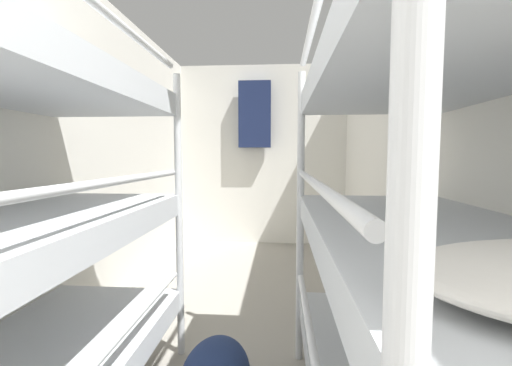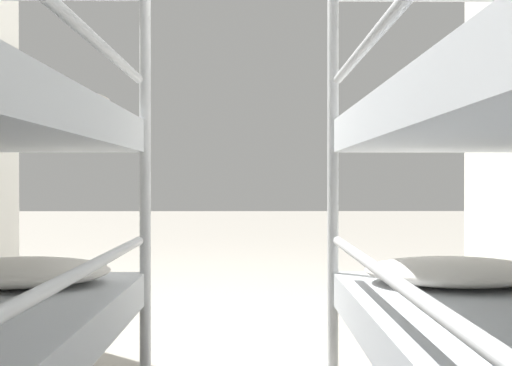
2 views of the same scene
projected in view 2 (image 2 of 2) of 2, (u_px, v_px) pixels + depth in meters
ground_plane at (242, 332)px, 2.55m from camera, size 20.00×20.00×0.00m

